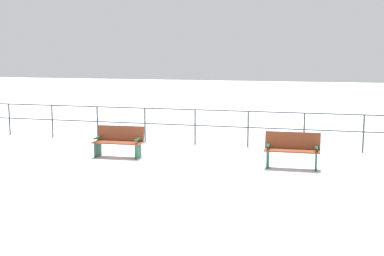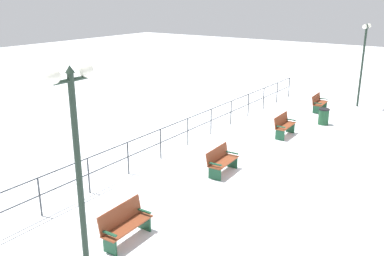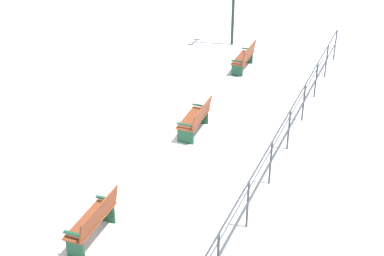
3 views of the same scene
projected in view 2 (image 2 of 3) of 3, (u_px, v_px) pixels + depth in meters
name	position (u px, v px, depth m)	size (l,w,h in m)	color
ground_plane	(258.00, 153.00, 16.36)	(80.00, 80.00, 0.00)	white
bench_nearest	(125.00, 223.00, 10.38)	(0.55, 1.50, 0.91)	brown
bench_second	(221.00, 161.00, 14.37)	(0.64, 1.46, 0.88)	brown
bench_third	(284.00, 125.00, 18.15)	(0.54, 1.45, 0.94)	brown
bench_fourth	(319.00, 103.00, 22.12)	(0.59, 1.38, 0.88)	brown
lamppost_near	(77.00, 157.00, 7.05)	(0.25, 0.91, 4.79)	#1E2D23
lamppost_middle	(364.00, 53.00, 22.31)	(0.23, 1.12, 4.43)	#1E2D23
waterfront_railing	(200.00, 122.00, 17.60)	(0.05, 19.30, 1.17)	#383D42
trash_bin	(324.00, 116.00, 19.83)	(0.50, 0.50, 0.77)	#1E4C2D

